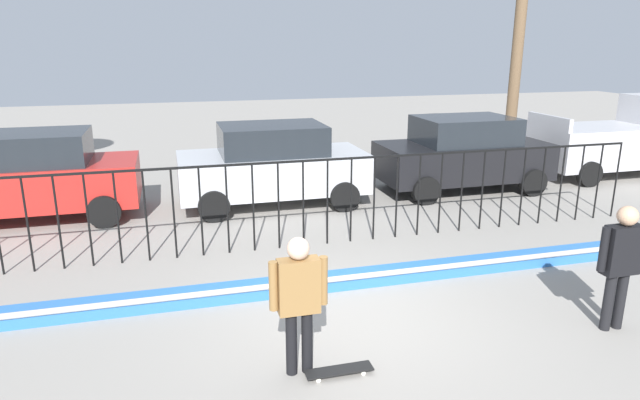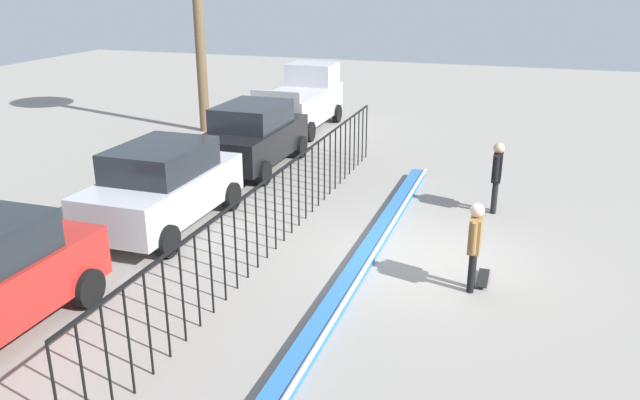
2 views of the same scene
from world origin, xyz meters
name	(u,v)px [view 1 (image 1 of 2)]	position (x,y,z in m)	size (l,w,h in m)	color
ground_plane	(353,318)	(0.00, 0.00, 0.00)	(60.00, 60.00, 0.00)	gray
bowl_coping_ledge	(333,281)	(0.00, 1.03, 0.12)	(11.00, 0.40, 0.27)	#2D6BB7
perimeter_fence	(303,193)	(0.00, 2.97, 1.03)	(14.04, 0.04, 1.66)	black
skateboarder	(299,294)	(-1.03, -1.08, 1.00)	(0.68, 0.25, 1.67)	black
skateboard	(339,370)	(-0.60, -1.27, 0.06)	(0.80, 0.20, 0.07)	black
camera_operator	(621,257)	(3.26, -1.18, 1.03)	(0.70, 0.26, 1.72)	black
parked_car_red	(33,176)	(-5.19, 6.07, 0.97)	(4.30, 2.12, 1.90)	#B2231E
parked_car_silver	(273,164)	(-0.04, 5.86, 0.97)	(4.30, 2.12, 1.90)	#B7BABF
parked_car_black	(463,153)	(4.90, 5.87, 0.97)	(4.30, 2.12, 1.90)	black
pickup_truck	(623,139)	(10.20, 6.28, 1.04)	(4.70, 2.12, 2.24)	#B7B7BC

